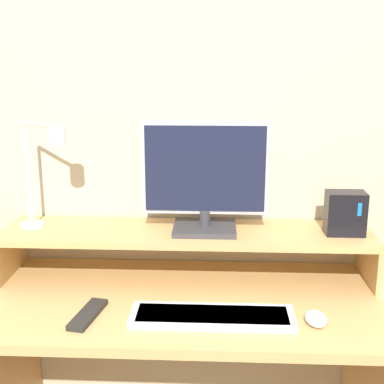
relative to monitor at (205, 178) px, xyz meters
The scene contains 9 objects.
wall_back 0.22m from the monitor, 109.62° to the left, with size 6.00×0.05×2.50m.
desk 0.60m from the monitor, 109.07° to the right, with size 1.23×0.61×0.77m.
monitor_shelf 0.21m from the monitor, behind, with size 1.23×0.27×0.16m.
monitor is the anchor object (origin of this frame).
desk_lamp 0.52m from the monitor, behind, with size 0.20×0.16×0.36m.
router_dock 0.47m from the monitor, ahead, with size 0.12×0.08×0.14m.
keyboard 0.45m from the monitor, 84.36° to the right, with size 0.47×0.14×0.02m.
mouse 0.56m from the monitor, 44.18° to the right, with size 0.06×0.10×0.03m.
remote_control 0.56m from the monitor, 136.65° to the right, with size 0.08×0.19×0.02m.
Camera 1 is at (0.10, -1.22, 1.51)m, focal length 50.00 mm.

